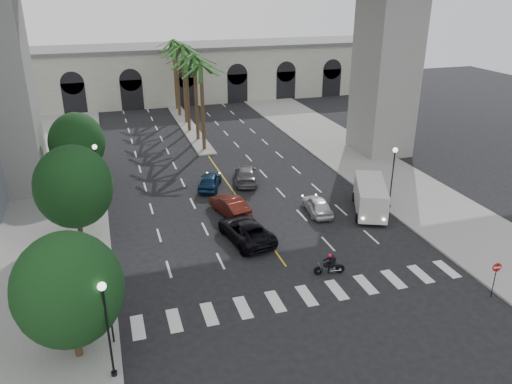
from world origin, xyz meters
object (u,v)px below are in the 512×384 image
object	(u,v)px
lamp_post_right	(393,173)
motorcycle_rider	(330,265)
traffic_signal_near	(109,304)
car_b	(230,205)
lamp_post_left_near	(107,322)
pedestrian_a	(101,260)
do_not_enter_sign	(496,273)
lamp_post_left_far	(97,169)
pedestrian_b	(99,265)
traffic_signal_far	(106,264)
car_e	(210,181)
car_a	(317,205)
car_c	(246,230)
cargo_van	(370,196)
car_d	(246,175)

from	to	relation	value
lamp_post_right	motorcycle_rider	size ratio (longest dim) A/B	2.61
traffic_signal_near	car_b	xyz separation A→B (m)	(9.80, 13.51, -1.75)
lamp_post_left_near	pedestrian_a	xyz separation A→B (m)	(-0.25, 9.89, -2.27)
car_b	do_not_enter_sign	distance (m)	20.00
lamp_post_left_far	pedestrian_b	size ratio (longest dim) A/B	3.25
lamp_post_left_near	traffic_signal_far	size ratio (longest dim) A/B	1.47
lamp_post_left_near	car_e	xyz separation A→B (m)	(9.55, 21.90, -2.48)
car_a	motorcycle_rider	bearing A→B (deg)	77.05
lamp_post_left_far	car_b	world-z (taller)	lamp_post_left_far
car_c	pedestrian_b	bearing A→B (deg)	2.79
traffic_signal_far	do_not_enter_sign	bearing A→B (deg)	-16.52
car_c	pedestrian_a	size ratio (longest dim) A/B	3.56
traffic_signal_far	cargo_van	world-z (taller)	traffic_signal_far
pedestrian_b	lamp_post_left_far	bearing A→B (deg)	110.21
motorcycle_rider	car_c	bearing A→B (deg)	131.24
lamp_post_left_near	lamp_post_left_far	xyz separation A→B (m)	(0.00, 21.00, 0.00)
lamp_post_left_far	motorcycle_rider	bearing A→B (deg)	-48.69
motorcycle_rider	lamp_post_right	bearing A→B (deg)	49.04
motorcycle_rider	car_a	xyz separation A→B (m)	(2.97, 8.75, 0.04)
car_d	cargo_van	size ratio (longest dim) A/B	0.80
traffic_signal_near	motorcycle_rider	world-z (taller)	traffic_signal_near
lamp_post_left_near	car_b	bearing A→B (deg)	58.27
car_e	do_not_enter_sign	distance (m)	25.13
car_a	cargo_van	xyz separation A→B (m)	(4.11, -1.16, 0.71)
traffic_signal_near	car_a	size ratio (longest dim) A/B	0.88
pedestrian_b	do_not_enter_sign	xyz separation A→B (m)	(22.28, -9.14, 0.74)
lamp_post_left_far	car_d	size ratio (longest dim) A/B	1.04
car_c	cargo_van	xyz separation A→B (m)	(10.98, 1.53, 0.63)
car_c	pedestrian_b	size ratio (longest dim) A/B	3.46
motorcycle_rider	car_c	distance (m)	7.20
lamp_post_right	traffic_signal_near	distance (m)	25.02
lamp_post_left_far	car_e	distance (m)	9.91
car_c	traffic_signal_far	bearing A→B (deg)	17.19
car_e	pedestrian_b	world-z (taller)	pedestrian_b
traffic_signal_far	car_d	bearing A→B (deg)	50.63
car_b	cargo_van	size ratio (longest dim) A/B	0.73
car_a	car_c	world-z (taller)	car_c
lamp_post_left_far	traffic_signal_far	xyz separation A→B (m)	(0.10, -14.50, -0.71)
pedestrian_b	car_a	bearing A→B (deg)	37.94
lamp_post_left_near	cargo_van	bearing A→B (deg)	31.69
lamp_post_left_far	traffic_signal_near	size ratio (longest dim) A/B	1.47
lamp_post_right	car_c	bearing A→B (deg)	-172.77
car_e	cargo_van	size ratio (longest dim) A/B	0.68
lamp_post_left_far	traffic_signal_near	world-z (taller)	lamp_post_left_far
lamp_post_right	pedestrian_b	world-z (taller)	lamp_post_right
lamp_post_left_near	do_not_enter_sign	size ratio (longest dim) A/B	2.27
lamp_post_left_near	cargo_van	size ratio (longest dim) A/B	0.84
traffic_signal_far	cargo_van	distance (m)	21.77
traffic_signal_far	do_not_enter_sign	size ratio (longest dim) A/B	1.55
traffic_signal_near	pedestrian_a	size ratio (longest dim) A/B	2.28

